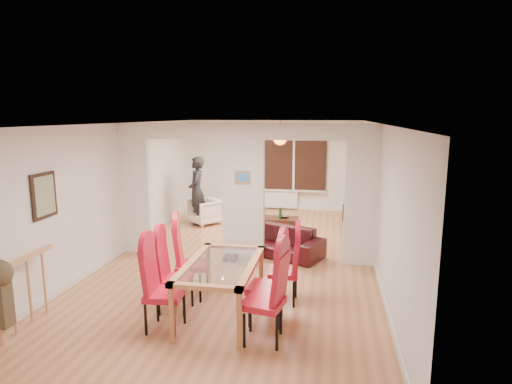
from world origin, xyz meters
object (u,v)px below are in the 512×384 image
(dining_chair_rb, at_px, (266,281))
(dining_chair_rc, at_px, (283,267))
(bottle, at_px, (280,213))
(bowl, at_px, (284,217))
(television, at_px, (344,216))
(coffee_table, at_px, (276,222))
(dining_chair_la, at_px, (164,288))
(person, at_px, (197,191))
(dining_chair_lb, at_px, (175,274))
(sofa, at_px, (275,240))
(dining_table, at_px, (222,290))
(dining_chair_lc, at_px, (191,260))
(armchair, at_px, (205,212))
(dining_chair_ra, at_px, (263,296))

(dining_chair_rb, xyz_separation_m, dining_chair_rc, (0.15, 0.68, -0.03))
(bottle, relative_size, bowl, 1.34)
(dining_chair_rb, relative_size, television, 1.07)
(coffee_table, height_order, bottle, bottle)
(coffee_table, bearing_deg, dining_chair_la, -98.07)
(person, relative_size, television, 1.61)
(dining_chair_lb, height_order, sofa, dining_chair_lb)
(coffee_table, xyz_separation_m, bottle, (0.12, -0.12, 0.27))
(dining_chair_rc, xyz_separation_m, bowl, (-0.45, 4.25, -0.27))
(dining_table, xyz_separation_m, dining_chair_rb, (0.63, -0.05, 0.18))
(dining_table, bearing_deg, bowl, 86.19)
(dining_table, bearing_deg, television, 70.66)
(dining_chair_lc, distance_m, person, 4.46)
(person, bearing_deg, sofa, 34.19)
(sofa, height_order, coffee_table, sofa)
(television, xyz_separation_m, bowl, (-1.47, -0.22, -0.04))
(dining_chair_rc, height_order, bottle, dining_chair_rc)
(dining_chair_rc, distance_m, sofa, 2.24)
(dining_chair_lb, distance_m, dining_chair_lc, 0.53)
(dining_chair_lb, height_order, dining_chair_rb, dining_chair_rb)
(dining_chair_rc, bearing_deg, person, 118.65)
(dining_chair_lb, bearing_deg, bottle, 74.07)
(armchair, height_order, bowl, armchair)
(dining_chair_la, xyz_separation_m, bottle, (0.87, 5.22, -0.18))
(dining_table, relative_size, dining_chair_rb, 1.45)
(dining_chair_lc, distance_m, dining_chair_rb, 1.39)
(dining_chair_rb, distance_m, person, 5.51)
(sofa, bearing_deg, dining_chair_lc, -89.82)
(dining_chair_rc, bearing_deg, bottle, 93.59)
(dining_chair_lb, relative_size, sofa, 0.57)
(sofa, relative_size, person, 1.12)
(dining_table, distance_m, bottle, 4.75)
(bowl, bearing_deg, dining_chair_lb, -101.81)
(dining_chair_la, xyz_separation_m, dining_chair_rc, (1.41, 1.11, -0.03))
(dining_chair_lc, distance_m, dining_chair_ra, 1.70)
(dining_table, distance_m, dining_chair_lc, 0.87)
(dining_chair_lc, relative_size, sofa, 0.60)
(dining_chair_rb, bearing_deg, dining_chair_lc, 160.51)
(dining_chair_ra, xyz_separation_m, armchair, (-2.38, 5.42, -0.27))
(dining_table, distance_m, television, 5.41)
(dining_chair_rb, bearing_deg, armchair, 122.38)
(dining_table, relative_size, armchair, 2.38)
(person, bearing_deg, dining_chair_rc, 18.54)
(sofa, xyz_separation_m, person, (-2.26, 2.03, 0.58))
(dining_chair_lc, height_order, person, person)
(dining_chair_ra, distance_m, person, 5.97)
(dining_chair_rb, relative_size, dining_chair_rc, 1.05)
(bowl, bearing_deg, dining_chair_rb, -86.51)
(dining_chair_lb, xyz_separation_m, coffee_table, (0.81, 4.82, -0.43))
(dining_chair_la, bearing_deg, dining_table, 32.60)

